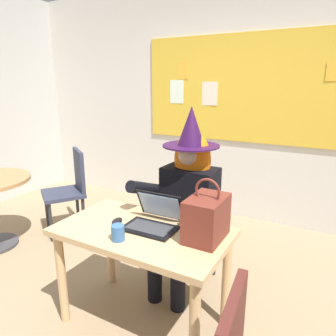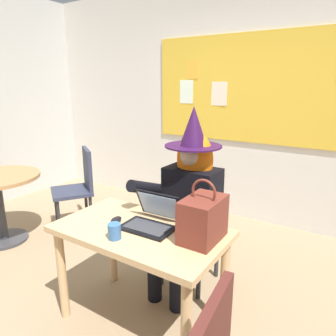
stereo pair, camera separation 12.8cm
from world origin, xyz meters
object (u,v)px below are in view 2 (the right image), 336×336
at_px(laptop, 152,219).
at_px(coffee_mug, 114,231).
at_px(computer_mouse, 116,220).
at_px(handbag, 203,219).
at_px(chair_spare_by_window, 79,185).
at_px(person_costumed, 188,192).
at_px(chair_at_desk, 195,221).
at_px(desk_main, 140,244).

distance_m(laptop, coffee_mug, 0.28).
xyz_separation_m(computer_mouse, coffee_mug, (0.15, -0.18, 0.03)).
distance_m(handbag, chair_spare_by_window, 2.04).
bearing_deg(chair_spare_by_window, coffee_mug, 89.69).
relative_size(person_costumed, handbag, 3.84).
height_order(chair_at_desk, person_costumed, person_costumed).
xyz_separation_m(chair_at_desk, handbag, (0.36, -0.59, 0.33)).
xyz_separation_m(laptop, chair_spare_by_window, (-1.53, 0.72, -0.24)).
bearing_deg(laptop, desk_main, -120.36).
distance_m(desk_main, coffee_mug, 0.25).
relative_size(person_costumed, chair_spare_by_window, 1.58).
bearing_deg(person_costumed, chair_at_desk, -179.18).
height_order(laptop, handbag, handbag).
height_order(handbag, coffee_mug, handbag).
height_order(chair_at_desk, handbag, handbag).
xyz_separation_m(person_costumed, handbag, (0.36, -0.47, 0.05)).
relative_size(desk_main, chair_at_desk, 1.22).
relative_size(chair_at_desk, coffee_mug, 9.56).
bearing_deg(chair_at_desk, chair_spare_by_window, -95.00).
relative_size(computer_mouse, handbag, 0.28).
bearing_deg(handbag, desk_main, -167.78).
xyz_separation_m(laptop, computer_mouse, (-0.23, -0.09, -0.03)).
distance_m(laptop, chair_spare_by_window, 1.70).
bearing_deg(coffee_mug, computer_mouse, 129.68).
distance_m(person_costumed, coffee_mug, 0.75).
bearing_deg(person_costumed, coffee_mug, -5.90).
distance_m(person_costumed, computer_mouse, 0.62).
relative_size(coffee_mug, chair_spare_by_window, 0.10).
bearing_deg(handbag, chair_spare_by_window, 159.34).
bearing_deg(person_costumed, handbag, 38.44).
bearing_deg(computer_mouse, handbag, -2.73).
bearing_deg(computer_mouse, desk_main, -8.38).
height_order(computer_mouse, handbag, handbag).
bearing_deg(chair_at_desk, coffee_mug, -6.48).
relative_size(person_costumed, laptop, 4.20).
bearing_deg(handbag, coffee_mug, -148.29).
bearing_deg(laptop, chair_spare_by_window, 153.05).
bearing_deg(desk_main, laptop, 61.28).
bearing_deg(chair_spare_by_window, handbag, 103.50).
bearing_deg(laptop, person_costumed, 87.83).
xyz_separation_m(person_costumed, chair_spare_by_window, (-1.53, 0.24, -0.28)).
bearing_deg(computer_mouse, coffee_mug, -62.65).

